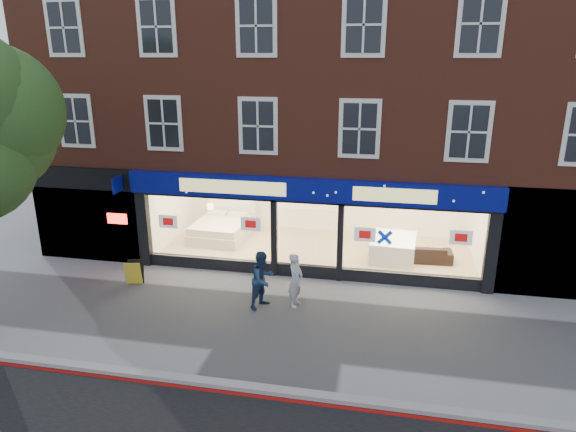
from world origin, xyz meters
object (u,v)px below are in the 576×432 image
(mattress_stack, at_px, (393,248))
(pedestrian_blue, at_px, (263,279))
(sofa, at_px, (423,253))
(display_bed, at_px, (222,228))
(pedestrian_grey, at_px, (296,280))
(a_board, at_px, (135,272))

(mattress_stack, height_order, pedestrian_blue, pedestrian_blue)
(sofa, bearing_deg, mattress_stack, -7.81)
(sofa, distance_m, pedestrian_blue, 6.15)
(mattress_stack, relative_size, sofa, 1.01)
(pedestrian_blue, bearing_deg, sofa, -18.66)
(display_bed, distance_m, sofa, 7.47)
(display_bed, distance_m, mattress_stack, 6.48)
(mattress_stack, bearing_deg, display_bed, 172.93)
(pedestrian_grey, relative_size, pedestrian_blue, 0.95)
(pedestrian_blue, bearing_deg, pedestrian_grey, -46.05)
(display_bed, bearing_deg, sofa, -4.07)
(display_bed, bearing_deg, pedestrian_grey, -49.04)
(pedestrian_grey, xyz_separation_m, pedestrian_blue, (-0.89, -0.23, 0.04))
(pedestrian_blue, bearing_deg, display_bed, 59.59)
(pedestrian_grey, bearing_deg, a_board, 97.40)
(mattress_stack, xyz_separation_m, a_board, (-7.86, -3.48, -0.08))
(a_board, height_order, pedestrian_grey, pedestrian_grey)
(mattress_stack, bearing_deg, a_board, -156.11)
(pedestrian_grey, bearing_deg, display_bed, 50.56)
(mattress_stack, distance_m, sofa, 1.00)
(a_board, bearing_deg, sofa, 8.60)
(pedestrian_grey, bearing_deg, pedestrian_blue, 116.42)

